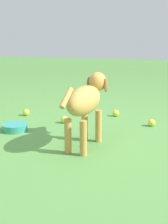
# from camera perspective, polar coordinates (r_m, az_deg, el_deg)

# --- Properties ---
(ground) EXTENTS (14.00, 14.00, 0.00)m
(ground) POSITION_cam_1_polar(r_m,az_deg,el_deg) (2.40, 2.29, -6.46)
(ground) COLOR #548C42
(dog) EXTENTS (0.78, 0.26, 0.53)m
(dog) POSITION_cam_1_polar(r_m,az_deg,el_deg) (2.35, 0.43, 2.09)
(dog) COLOR #C69347
(dog) RESTS_ON ground
(tennis_ball_1) EXTENTS (0.07, 0.07, 0.07)m
(tennis_ball_1) POSITION_cam_1_polar(r_m,az_deg,el_deg) (3.30, -10.36, -0.07)
(tennis_ball_1) COLOR #D4E13C
(tennis_ball_1) RESTS_ON ground
(tennis_ball_2) EXTENTS (0.07, 0.07, 0.07)m
(tennis_ball_2) POSITION_cam_1_polar(r_m,az_deg,el_deg) (3.00, -3.54, -1.37)
(tennis_ball_2) COLOR #D0DA42
(tennis_ball_2) RESTS_ON ground
(tennis_ball_3) EXTENTS (0.07, 0.07, 0.07)m
(tennis_ball_3) POSITION_cam_1_polar(r_m,az_deg,el_deg) (3.24, 5.76, -0.19)
(tennis_ball_3) COLOR #D2DC39
(tennis_ball_3) RESTS_ON ground
(tennis_ball_4) EXTENTS (0.07, 0.07, 0.07)m
(tennis_ball_4) POSITION_cam_1_polar(r_m,az_deg,el_deg) (2.96, 12.08, -1.90)
(tennis_ball_4) COLOR #CFD436
(tennis_ball_4) RESTS_ON ground
(water_bowl) EXTENTS (0.22, 0.22, 0.06)m
(water_bowl) POSITION_cam_1_polar(r_m,az_deg,el_deg) (2.84, -12.36, -2.70)
(water_bowl) COLOR teal
(water_bowl) RESTS_ON ground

